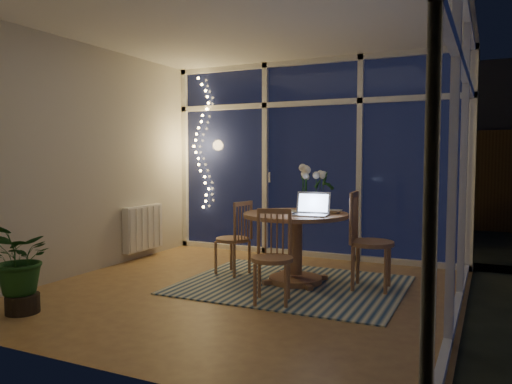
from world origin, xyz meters
TOP-DOWN VIEW (x-y plane):
  - floor at (0.00, 0.00)m, footprint 4.00×4.00m
  - ceiling at (0.00, 0.00)m, footprint 4.00×4.00m
  - wall_back at (0.00, 2.00)m, footprint 4.00×0.04m
  - wall_front at (0.00, -2.00)m, footprint 4.00×0.04m
  - wall_left at (-2.00, 0.00)m, footprint 0.04×4.00m
  - wall_right at (2.00, 0.00)m, footprint 0.04×4.00m
  - window_wall_back at (0.00, 1.96)m, footprint 4.00×0.10m
  - window_wall_right at (1.96, 0.00)m, footprint 0.10×4.00m
  - radiator at (-1.94, 0.90)m, footprint 0.10×0.70m
  - fairy_lights at (-1.65, 1.88)m, footprint 0.24×0.10m
  - garden_patio at (0.50, 5.00)m, footprint 12.00×6.00m
  - garden_fence at (0.00, 5.50)m, footprint 11.00×0.08m
  - neighbour_roof at (0.30, 8.50)m, footprint 7.00×3.00m
  - garden_shrubs at (-0.80, 3.40)m, footprint 0.90×0.90m
  - rug at (0.34, 0.42)m, footprint 2.25×1.80m
  - dining_table at (0.34, 0.52)m, footprint 1.10×1.10m
  - chair_left at (-0.44, 0.58)m, footprint 0.47×0.47m
  - chair_right at (1.11, 0.61)m, footprint 0.50×0.50m
  - chair_front at (0.41, -0.25)m, footprint 0.50×0.50m
  - laptop at (0.55, 0.36)m, footprint 0.37×0.32m
  - flower_vase at (0.45, 0.79)m, footprint 0.20×0.20m
  - bowl at (0.71, 0.69)m, footprint 0.15×0.15m
  - newspapers at (0.15, 0.55)m, footprint 0.45×0.39m
  - phone at (0.36, 0.49)m, footprint 0.12×0.08m
  - potted_plant at (-1.40, -1.41)m, footprint 0.68×0.65m

SIDE VIEW (x-z plane):
  - garden_patio at x=0.50m, z-range -0.11..-0.01m
  - floor at x=0.00m, z-range 0.00..0.00m
  - rug at x=0.34m, z-range 0.00..0.01m
  - dining_table at x=0.34m, z-range 0.00..0.74m
  - potted_plant at x=-1.40m, z-range 0.00..0.76m
  - radiator at x=-1.94m, z-range 0.11..0.69m
  - chair_left at x=-0.44m, z-range 0.00..0.85m
  - chair_front at x=0.41m, z-range 0.00..0.86m
  - garden_shrubs at x=-0.80m, z-range 0.00..0.90m
  - chair_right at x=1.11m, z-range 0.00..0.99m
  - phone at x=0.36m, z-range 0.74..0.75m
  - newspapers at x=0.15m, z-range 0.74..0.76m
  - bowl at x=0.71m, z-range 0.74..0.78m
  - flower_vase at x=0.45m, z-range 0.74..0.95m
  - laptop at x=0.55m, z-range 0.74..0.99m
  - garden_fence at x=0.00m, z-range 0.00..1.80m
  - wall_back at x=0.00m, z-range 0.00..2.60m
  - wall_front at x=0.00m, z-range 0.00..2.60m
  - wall_left at x=-2.00m, z-range 0.00..2.60m
  - wall_right at x=2.00m, z-range 0.00..2.60m
  - window_wall_back at x=0.00m, z-range 0.00..2.60m
  - window_wall_right at x=1.96m, z-range 0.00..2.60m
  - fairy_lights at x=-1.65m, z-range 0.60..2.45m
  - neighbour_roof at x=0.30m, z-range 1.10..3.30m
  - ceiling at x=0.00m, z-range 2.60..2.60m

